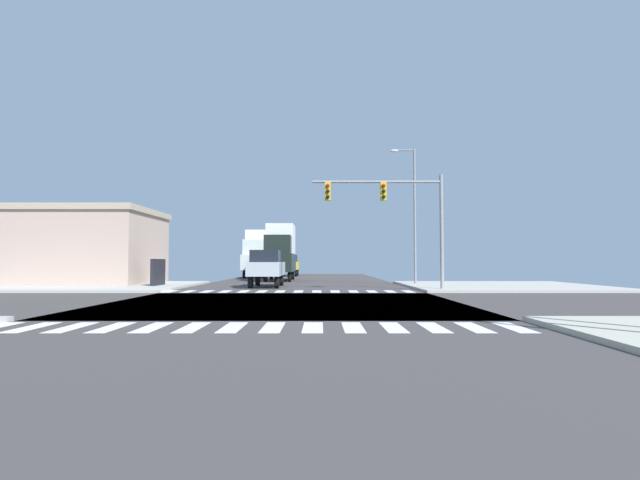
# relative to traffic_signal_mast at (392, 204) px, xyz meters

# --- Properties ---
(ground) EXTENTS (90.00, 90.00, 0.05)m
(ground) POSITION_rel_traffic_signal_mast_xyz_m (-5.37, -7.68, -4.85)
(ground) COLOR #413C3B
(sidewalk_corner_ne) EXTENTS (12.00, 12.00, 0.14)m
(sidewalk_corner_ne) POSITION_rel_traffic_signal_mast_xyz_m (7.63, 4.32, -4.75)
(sidewalk_corner_ne) COLOR #B2ADA3
(sidewalk_corner_ne) RESTS_ON ground
(sidewalk_corner_nw) EXTENTS (12.00, 12.00, 0.14)m
(sidewalk_corner_nw) POSITION_rel_traffic_signal_mast_xyz_m (-18.37, 4.32, -4.75)
(sidewalk_corner_nw) COLOR #B2B0A9
(sidewalk_corner_nw) RESTS_ON ground
(crosswalk_near) EXTENTS (13.50, 2.00, 0.01)m
(crosswalk_near) POSITION_rel_traffic_signal_mast_xyz_m (-5.62, -14.98, -4.82)
(crosswalk_near) COLOR white
(crosswalk_near) RESTS_ON ground
(crosswalk_far) EXTENTS (13.50, 2.00, 0.01)m
(crosswalk_far) POSITION_rel_traffic_signal_mast_xyz_m (-5.62, -0.38, -4.82)
(crosswalk_far) COLOR white
(crosswalk_far) RESTS_ON ground
(traffic_signal_mast) EXTENTS (7.31, 0.55, 6.49)m
(traffic_signal_mast) POSITION_rel_traffic_signal_mast_xyz_m (0.00, 0.00, 0.00)
(traffic_signal_mast) COLOR gray
(traffic_signal_mast) RESTS_ON ground
(street_lamp) EXTENTS (1.78, 0.32, 9.45)m
(street_lamp) POSITION_rel_traffic_signal_mast_xyz_m (2.37, 6.43, 0.71)
(street_lamp) COLOR gray
(street_lamp) RESTS_ON ground
(bank_building) EXTENTS (16.27, 8.30, 5.25)m
(bank_building) POSITION_rel_traffic_signal_mast_xyz_m (-22.91, 6.73, -2.19)
(bank_building) COLOR #BEA08F
(bank_building) RESTS_ON ground
(pickup_nearside_1) EXTENTS (2.00, 5.10, 2.35)m
(pickup_nearside_1) POSITION_rel_traffic_signal_mast_xyz_m (-7.37, 27.91, -3.53)
(pickup_nearside_1) COLOR black
(pickup_nearside_1) RESTS_ON ground
(pickup_farside_2) EXTENTS (2.00, 5.10, 2.35)m
(pickup_farside_2) POSITION_rel_traffic_signal_mast_xyz_m (-7.37, 4.22, -3.53)
(pickup_farside_2) COLOR black
(pickup_farside_2) RESTS_ON ground
(box_truck_queued_1) EXTENTS (2.40, 7.20, 4.85)m
(box_truck_queued_1) POSITION_rel_traffic_signal_mast_xyz_m (-7.37, 15.01, -2.26)
(box_truck_queued_1) COLOR black
(box_truck_queued_1) RESTS_ON ground
(box_truck_leading_2) EXTENTS (2.40, 7.20, 4.85)m
(box_truck_leading_2) POSITION_rel_traffic_signal_mast_xyz_m (-10.37, 23.43, -2.26)
(box_truck_leading_2) COLOR black
(box_truck_leading_2) RESTS_ON ground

